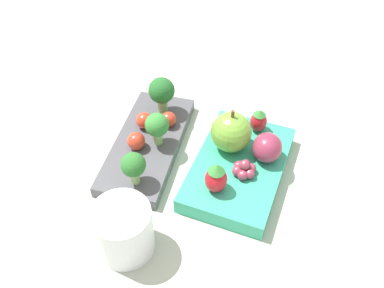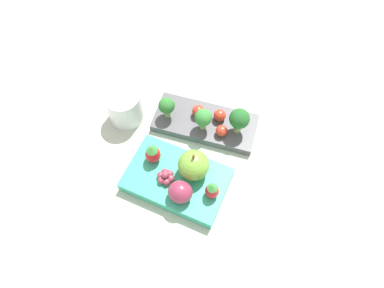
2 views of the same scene
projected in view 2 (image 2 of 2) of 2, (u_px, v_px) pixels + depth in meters
The scene contains 15 objects.
ground_plane at pixel (195, 150), 0.70m from camera, with size 4.00×4.00×0.00m, color #ADB7A3.
bento_box_savoury at pixel (206, 123), 0.72m from camera, with size 0.22×0.10×0.02m.
bento_box_fruit at pixel (177, 180), 0.65m from camera, with size 0.20×0.14×0.03m.
broccoli_floret_0 at pixel (205, 119), 0.67m from camera, with size 0.03×0.03×0.05m.
broccoli_floret_1 at pixel (167, 106), 0.69m from camera, with size 0.03×0.03×0.05m.
broccoli_floret_2 at pixel (239, 119), 0.67m from camera, with size 0.04×0.04×0.06m.
cherry_tomato_0 at pixel (221, 131), 0.69m from camera, with size 0.02×0.02×0.02m.
cherry_tomato_1 at pixel (198, 111), 0.71m from camera, with size 0.03×0.03×0.03m.
cherry_tomato_2 at pixel (220, 115), 0.70m from camera, with size 0.03×0.03×0.03m.
apple at pixel (193, 165), 0.62m from camera, with size 0.06×0.06×0.07m.
strawberry_0 at pixel (212, 191), 0.61m from camera, with size 0.03×0.03×0.04m.
strawberry_1 at pixel (153, 154), 0.64m from camera, with size 0.03×0.03×0.05m.
plum at pixel (180, 192), 0.61m from camera, with size 0.04×0.04×0.04m.
grape_cluster at pixel (166, 177), 0.63m from camera, with size 0.03×0.03×0.02m.
drinking_cup at pixel (125, 107), 0.71m from camera, with size 0.07×0.07×0.07m.
Camera 2 is at (0.10, -0.32, 0.62)m, focal length 32.00 mm.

